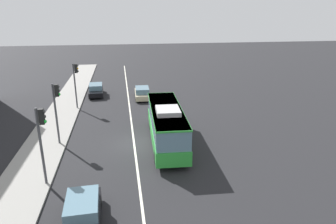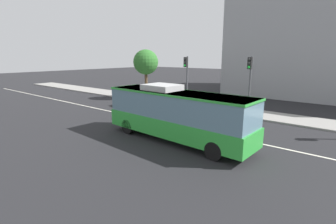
{
  "view_description": "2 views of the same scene",
  "coord_description": "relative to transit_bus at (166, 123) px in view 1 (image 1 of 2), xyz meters",
  "views": [
    {
      "loc": [
        -23.3,
        0.82,
        10.63
      ],
      "look_at": [
        0.71,
        -3.02,
        2.41
      ],
      "focal_mm": 32.1,
      "sensor_mm": 36.0,
      "label": 1
    },
    {
      "loc": [
        8.59,
        -14.66,
        5.23
      ],
      "look_at": [
        -0.84,
        -2.93,
        1.81
      ],
      "focal_mm": 26.43,
      "sensor_mm": 36.0,
      "label": 2
    }
  ],
  "objects": [
    {
      "name": "sidewalk_kerb",
      "position": [
        0.38,
        10.05,
        -1.74
      ],
      "size": [
        80.0,
        3.52,
        0.14
      ],
      "primitive_type": "cube",
      "color": "gray",
      "rests_on": "ground_plane"
    },
    {
      "name": "lane_centre_line",
      "position": [
        0.38,
        2.7,
        -1.8
      ],
      "size": [
        76.0,
        0.16,
        0.01
      ],
      "primitive_type": "cube",
      "color": "silver",
      "rests_on": "ground_plane"
    },
    {
      "name": "sedan_black",
      "position": [
        16.54,
        6.85,
        -1.09
      ],
      "size": [
        4.58,
        2.01,
        1.46
      ],
      "rotation": [
        0.0,
        0.0,
        3.19
      ],
      "color": "black",
      "rests_on": "ground_plane"
    },
    {
      "name": "sedan_black_ahead",
      "position": [
        -9.43,
        5.82,
        -1.09
      ],
      "size": [
        4.57,
        1.98,
        1.46
      ],
      "rotation": [
        0.0,
        0.0,
        3.18
      ],
      "color": "black",
      "rests_on": "ground_plane"
    },
    {
      "name": "ground_plane",
      "position": [
        0.38,
        2.7,
        -1.81
      ],
      "size": [
        160.0,
        160.0,
        0.0
      ],
      "primitive_type": "plane",
      "color": "black"
    },
    {
      "name": "traffic_light_near_corner",
      "position": [
        10.82,
        8.44,
        1.75
      ],
      "size": [
        0.34,
        0.62,
        5.2
      ],
      "rotation": [
        0.0,
        0.0,
        -1.63
      ],
      "color": "#47474C",
      "rests_on": "ground_plane"
    },
    {
      "name": "sedan_beige",
      "position": [
        14.01,
        0.94,
        -1.09
      ],
      "size": [
        4.55,
        1.94,
        1.46
      ],
      "rotation": [
        0.0,
        0.0,
        -0.03
      ],
      "color": "#C6B793",
      "rests_on": "ground_plane"
    },
    {
      "name": "transit_bus",
      "position": [
        0.0,
        0.0,
        0.0
      ],
      "size": [
        10.1,
        2.94,
        3.46
      ],
      "rotation": [
        0.0,
        0.0,
        -0.04
      ],
      "color": "green",
      "rests_on": "ground_plane"
    },
    {
      "name": "traffic_light_mid_block",
      "position": [
        1.18,
        8.71,
        1.75
      ],
      "size": [
        0.33,
        0.62,
        5.2
      ],
      "rotation": [
        0.0,
        0.0,
        -1.61
      ],
      "color": "#47474C",
      "rests_on": "ground_plane"
    },
    {
      "name": "traffic_light_far_corner",
      "position": [
        -5.1,
        8.44,
        1.75
      ],
      "size": [
        0.33,
        0.62,
        5.2
      ],
      "rotation": [
        0.0,
        0.0,
        -1.6
      ],
      "color": "#47474C",
      "rests_on": "ground_plane"
    }
  ]
}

